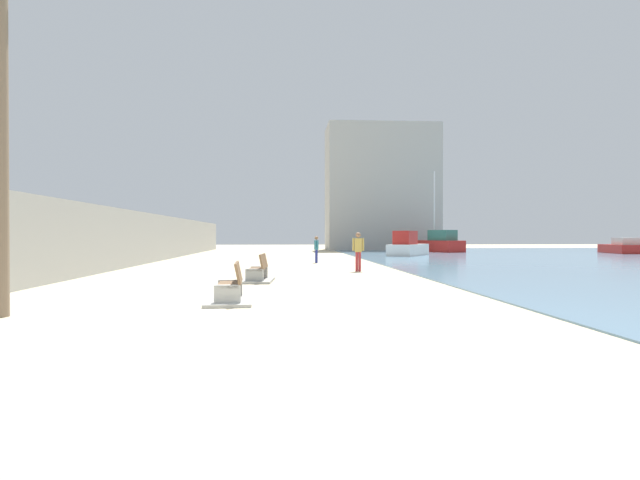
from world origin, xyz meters
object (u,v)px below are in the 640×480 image
(bench_near, at_px, (230,293))
(bench_far, at_px, (258,275))
(boat_far_left, at_px, (437,243))
(person_walking, at_px, (358,248))
(boat_distant, at_px, (408,247))
(person_standing, at_px, (316,248))
(boat_nearest, at_px, (624,247))

(bench_near, height_order, bench_far, same)
(bench_far, height_order, boat_far_left, boat_far_left)
(person_walking, relative_size, boat_distant, 0.33)
(person_walking, bearing_deg, bench_far, -131.60)
(person_walking, height_order, person_standing, person_walking)
(boat_nearest, bearing_deg, boat_distant, -170.08)
(bench_far, height_order, boat_distant, boat_distant)
(person_walking, height_order, boat_nearest, person_walking)
(person_standing, relative_size, boat_distant, 0.30)
(bench_far, distance_m, person_standing, 12.44)
(boat_distant, bearing_deg, boat_far_left, 60.09)
(person_walking, relative_size, person_standing, 1.12)
(bench_near, xyz_separation_m, bench_far, (0.39, 5.67, 0.00))
(boat_far_left, xyz_separation_m, boat_nearest, (15.09, -5.23, -0.28))
(boat_far_left, bearing_deg, boat_distant, -119.91)
(bench_far, distance_m, boat_nearest, 39.79)
(bench_near, bearing_deg, bench_far, 86.03)
(boat_far_left, bearing_deg, person_standing, -124.82)
(bench_far, relative_size, boat_far_left, 0.28)
(boat_distant, bearing_deg, bench_far, -116.01)
(bench_far, bearing_deg, bench_near, -93.97)
(bench_far, relative_size, boat_distant, 0.41)
(bench_far, xyz_separation_m, boat_far_left, (15.65, 30.50, 0.60))
(bench_far, xyz_separation_m, person_standing, (2.84, 12.09, 0.67))
(bench_far, xyz_separation_m, boat_nearest, (30.73, 25.28, 0.32))
(boat_distant, height_order, boat_nearest, boat_distant)
(boat_nearest, bearing_deg, bench_near, -135.16)
(bench_near, distance_m, boat_far_left, 39.58)
(person_walking, relative_size, boat_far_left, 0.23)
(bench_near, xyz_separation_m, boat_far_left, (16.04, 36.18, 0.60))
(bench_near, distance_m, boat_nearest, 43.90)
(bench_near, distance_m, boat_distant, 29.56)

